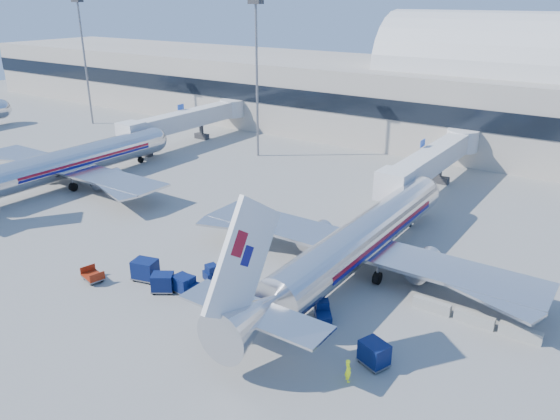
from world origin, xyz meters
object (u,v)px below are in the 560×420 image
Objects in this scene: airliner_main at (357,242)px; ramp_worker at (348,370)px; tug_right at (323,313)px; tug_left at (216,272)px; cart_train_a at (183,284)px; cart_train_c at (145,269)px; tug_lead at (192,287)px; cart_solo_near at (229,328)px; jetbridge_near at (436,158)px; cart_train_b at (163,282)px; barrier_far at (520,333)px; airliner_mid at (65,164)px; mast_west at (257,57)px; mast_far_west at (83,44)px; cart_open_red at (93,277)px; cart_solo_far at (374,353)px; barrier_near at (432,306)px; barrier_mid at (474,319)px; jetbridge_mid at (192,118)px.

ramp_worker is at bearing -64.55° from airliner_main.
tug_right is 10.98m from tug_left.
airliner_main is 9.04m from tug_right.
airliner_main reaches higher than ramp_worker.
cart_train_c is at bearing -170.65° from cart_train_a.
tug_lead is 7.15m from cart_solo_near.
jetbridge_near is 39.89m from cart_train_b.
barrier_far is 27.98m from cart_train_b.
airliner_mid is at bearing 124.16° from cart_train_b.
cart_train_b is at bearing -64.07° from mast_west.
airliner_main is at bearing -20.01° from mast_far_west.
mast_west is 42.03m from tug_left.
barrier_far is 1.19× the size of tug_right.
airliner_main reaches higher than jetbridge_near.
mast_far_west reaches higher than cart_open_red.
cart_train_c is 21.53m from cart_solo_far.
jetbridge_near reaches higher than tug_left.
barrier_near is (78.00, -28.00, -14.34)m from mast_far_west.
mast_far_west is 72.41m from tug_lead.
cart_solo_far reaches higher than tug_left.
mast_west is 12.07× the size of cart_solo_near.
airliner_mid is 53.42m from barrier_mid.
cart_solo_far reaches higher than cart_train_a.
barrier_far is (56.60, -2.51, -2.48)m from airliner_mid.
cart_train_c reaches higher than tug_lead.
cart_train_b is (58.43, -37.90, -13.93)m from mast_far_west.
jetbridge_near is 9.17× the size of barrier_near.
jetbridge_near is 29.67m from mast_west.
cart_solo_far is (16.45, 0.04, 0.23)m from tug_lead.
tug_right is (31.66, -34.09, -14.11)m from mast_west.
cart_solo_far is (-4.10, -8.77, 0.46)m from barrier_mid.
barrier_near is 18.26m from tug_left.
cart_open_red is 1.39× the size of ramp_worker.
barrier_far is 24.61m from tug_left.
jetbridge_near is 14.69× the size of cart_solo_near.
barrier_far is at bearing 0.00° from barrier_near.
jetbridge_near reaches higher than tug_right.
cart_solo_near is at bearing -55.73° from mast_west.
tug_left is at bearing 49.56° from cart_open_red.
airliner_mid reaches higher than barrier_mid.
cart_solo_far is at bearing -95.24° from barrier_near.
jetbridge_mid is 48.64m from cart_train_c.
tug_lead is (-6.86, -37.61, -3.25)m from jetbridge_near.
mast_far_west is (-28.00, 25.49, 11.87)m from airliner_mid.
barrier_near is 20.18m from cart_train_a.
cart_train_b reaches higher than barrier_far.
cart_solo_near is (-14.11, -11.89, 0.35)m from barrier_mid.
cart_solo_far is at bearing -30.22° from cart_train_b.
airliner_main reaches higher than cart_train_a.
jetbridge_near is 40.04m from cart_train_c.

